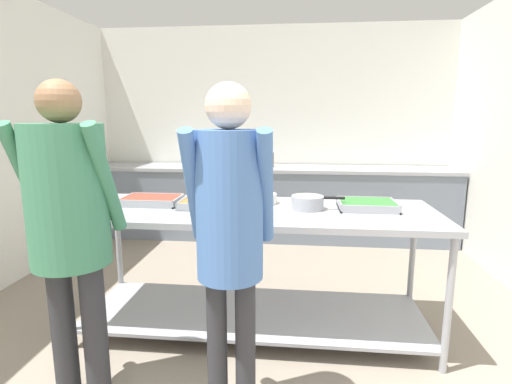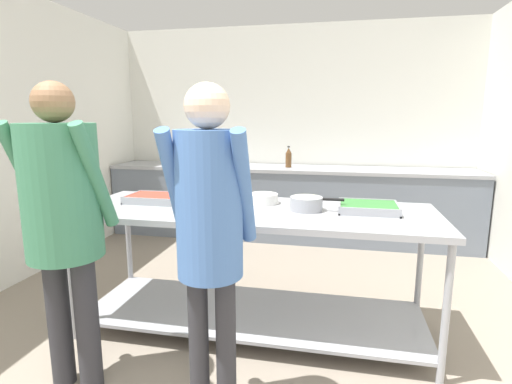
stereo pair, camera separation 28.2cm
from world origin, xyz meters
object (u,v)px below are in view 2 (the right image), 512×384
serving_tray_vegetables (210,203)px  serving_tray_greens (368,208)px  plate_stack (263,199)px  sauce_pan (307,203)px  serving_tray_roast (156,198)px  guest_serving_left (210,218)px  guest_serving_right (63,208)px  water_bottle (289,158)px

serving_tray_vegetables → serving_tray_greens: same height
plate_stack → sauce_pan: bearing=-25.7°
serving_tray_roast → serving_tray_vegetables: bearing=-7.8°
serving_tray_vegetables → plate_stack: 0.39m
plate_stack → serving_tray_greens: size_ratio=0.57×
sauce_pan → guest_serving_left: 0.98m
sauce_pan → plate_stack: bearing=154.3°
serving_tray_vegetables → guest_serving_right: size_ratio=0.24×
serving_tray_greens → serving_tray_roast: bearing=-179.5°
serving_tray_roast → sauce_pan: (1.12, -0.05, 0.03)m
serving_tray_roast → guest_serving_right: bearing=-96.1°
serving_tray_vegetables → guest_serving_left: guest_serving_left is taller
plate_stack → water_bottle: water_bottle is taller
serving_tray_vegetables → serving_tray_greens: 1.09m
sauce_pan → water_bottle: (-0.41, 2.21, 0.08)m
guest_serving_left → guest_serving_right: bearing=176.2°
serving_tray_vegetables → plate_stack: plate_stack is taller
guest_serving_left → water_bottle: size_ratio=6.42×
serving_tray_roast → plate_stack: plate_stack is taller
serving_tray_roast → sauce_pan: size_ratio=1.14×
serving_tray_greens → guest_serving_right: (-1.62, -0.90, 0.12)m
serving_tray_roast → sauce_pan: 1.12m
plate_stack → guest_serving_right: 1.34m
guest_serving_left → plate_stack: bearing=87.0°
serving_tray_greens → guest_serving_left: 1.25m
serving_tray_roast → plate_stack: (0.79, 0.11, 0.01)m
serving_tray_roast → plate_stack: 0.80m
guest_serving_right → plate_stack: bearing=48.5°
serving_tray_roast → guest_serving_right: guest_serving_right is taller
serving_tray_roast → water_bottle: 2.28m
serving_tray_roast → serving_tray_greens: 1.53m
sauce_pan → guest_serving_right: size_ratio=0.21×
water_bottle → plate_stack: bearing=-87.7°
serving_tray_greens → guest_serving_left: guest_serving_left is taller
guest_serving_right → water_bottle: 3.16m
serving_tray_vegetables → water_bottle: 2.24m
serving_tray_roast → plate_stack: bearing=7.9°
guest_serving_right → guest_serving_left: bearing=-3.8°
guest_serving_left → water_bottle: guest_serving_left is taller
serving_tray_vegetables → plate_stack: bearing=26.2°
guest_serving_right → water_bottle: bearing=75.2°
serving_tray_vegetables → sauce_pan: sauce_pan is taller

